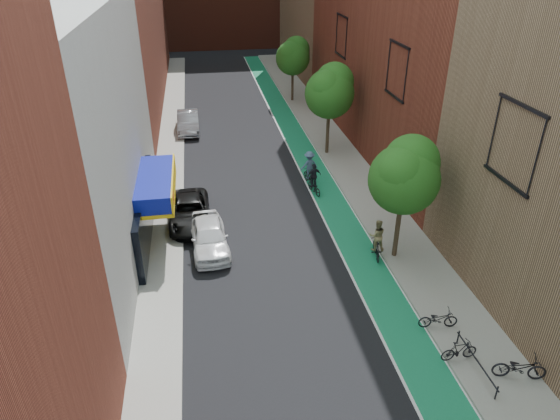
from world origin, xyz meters
name	(u,v)px	position (x,y,z in m)	size (l,w,h in m)	color
bike_lane	(300,146)	(4.00, 26.00, 0.01)	(2.00, 68.00, 0.01)	#136D47
sidewalk_left	(171,153)	(-6.00, 26.00, 0.07)	(2.00, 68.00, 0.15)	gray
sidewalk_right	(331,143)	(6.50, 26.00, 0.07)	(3.00, 68.00, 0.15)	gray
building_left_white	(44,137)	(-11.00, 14.00, 6.00)	(8.00, 20.00, 12.00)	silver
tree_near	(405,174)	(5.65, 10.02, 4.66)	(3.40, 3.36, 6.42)	#332619
tree_mid	(330,90)	(5.65, 24.02, 4.89)	(3.55, 3.53, 6.74)	#332619
tree_far	(293,55)	(5.65, 38.02, 4.50)	(3.30, 3.25, 6.21)	#332619
parked_car_white	(209,236)	(-3.62, 12.30, 0.78)	(1.85, 4.60, 1.57)	white
parked_car_black	(190,211)	(-4.60, 15.29, 0.71)	(2.37, 5.14, 1.43)	black
parked_car_silver	(188,122)	(-4.60, 30.85, 0.82)	(1.73, 4.97, 1.64)	#919399
cyclist_lane_near	(377,241)	(4.70, 10.26, 0.89)	(0.92, 1.69, 2.06)	black
cyclist_lane_mid	(314,182)	(3.20, 17.84, 0.74)	(1.01, 1.71, 1.97)	black
cyclist_lane_far	(309,169)	(3.20, 19.29, 1.02)	(1.34, 1.75, 2.22)	black
parked_bike_near	(520,367)	(7.11, 1.57, 0.65)	(0.67, 1.91, 1.00)	black
parked_bike_mid	(459,350)	(5.40, 2.77, 0.59)	(0.42, 1.47, 0.88)	black
parked_bike_far	(438,319)	(5.40, 4.60, 0.58)	(0.57, 1.63, 0.86)	black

